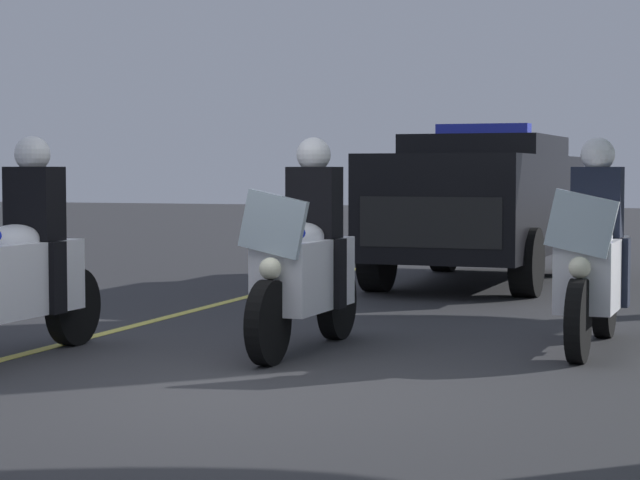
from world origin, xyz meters
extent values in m
plane|color=#333335|center=(0.00, 0.00, 0.00)|extent=(80.00, 80.00, 0.00)
cylinder|color=black|center=(-1.28, -2.07, 0.32)|extent=(0.64, 0.16, 0.64)
cube|color=white|center=(-0.51, -2.09, 0.62)|extent=(1.21, 0.47, 0.56)
ellipsoid|color=white|center=(-0.46, -2.09, 0.92)|extent=(0.57, 0.33, 0.24)
cube|color=black|center=(-0.74, -2.09, 1.18)|extent=(0.29, 0.41, 0.60)
cube|color=black|center=(-0.67, -1.89, 0.62)|extent=(0.18, 0.14, 0.56)
cube|color=black|center=(-0.68, -2.29, 0.62)|extent=(0.18, 0.14, 0.56)
sphere|color=white|center=(-0.72, -2.09, 1.58)|extent=(0.28, 0.28, 0.28)
cylinder|color=black|center=(-0.85, -0.16, 0.32)|extent=(0.64, 0.14, 0.64)
cylinder|color=black|center=(-2.34, -0.12, 0.32)|extent=(0.64, 0.16, 0.64)
cube|color=white|center=(-1.57, -0.14, 0.62)|extent=(1.21, 0.47, 0.56)
ellipsoid|color=white|center=(-1.53, -0.14, 0.92)|extent=(0.57, 0.33, 0.24)
cube|color=silver|center=(-0.95, -0.16, 1.05)|extent=(0.07, 0.56, 0.53)
sphere|color=#F9F4CC|center=(-0.89, -0.16, 0.72)|extent=(0.17, 0.17, 0.17)
sphere|color=red|center=(-1.08, -0.31, 0.98)|extent=(0.09, 0.09, 0.09)
sphere|color=#1933F2|center=(-1.07, 0.01, 0.98)|extent=(0.09, 0.09, 0.09)
cube|color=black|center=(-1.80, -0.13, 1.18)|extent=(0.29, 0.41, 0.60)
cube|color=black|center=(-1.74, 0.06, 0.62)|extent=(0.18, 0.14, 0.56)
cube|color=black|center=(-1.75, -0.34, 0.62)|extent=(0.18, 0.14, 0.56)
sphere|color=white|center=(-1.78, -0.14, 1.58)|extent=(0.28, 0.28, 0.28)
cylinder|color=black|center=(-1.71, 2.01, 0.32)|extent=(0.64, 0.14, 0.64)
cylinder|color=black|center=(-3.21, 2.04, 0.32)|extent=(0.64, 0.16, 0.64)
cube|color=white|center=(-2.44, 2.02, 0.62)|extent=(1.21, 0.47, 0.56)
ellipsoid|color=white|center=(-2.39, 2.02, 0.92)|extent=(0.57, 0.33, 0.24)
cube|color=silver|center=(-1.81, 2.01, 1.05)|extent=(0.07, 0.56, 0.53)
sphere|color=#F9F4CC|center=(-1.75, 2.01, 0.72)|extent=(0.17, 0.17, 0.17)
sphere|color=red|center=(-1.94, 1.85, 0.98)|extent=(0.09, 0.09, 0.09)
sphere|color=#1933F2|center=(-1.94, 2.17, 0.98)|extent=(0.09, 0.09, 0.09)
cube|color=black|center=(-2.67, 2.03, 1.18)|extent=(0.29, 0.41, 0.60)
cube|color=black|center=(-2.61, 2.23, 0.62)|extent=(0.18, 0.14, 0.56)
cube|color=black|center=(-2.62, 1.83, 0.62)|extent=(0.18, 0.14, 0.56)
sphere|color=white|center=(-2.65, 2.03, 1.58)|extent=(0.28, 0.28, 0.28)
cube|color=black|center=(-7.89, -0.02, 1.02)|extent=(4.95, 2.02, 1.24)
cube|color=black|center=(-8.19, -0.01, 1.72)|extent=(2.44, 1.81, 0.36)
cube|color=#2633D8|center=(-7.99, -0.01, 1.98)|extent=(0.31, 1.21, 0.14)
cube|color=black|center=(-5.49, -0.08, 0.88)|extent=(0.16, 1.62, 0.56)
cylinder|color=black|center=(-6.32, 0.84, 0.40)|extent=(0.81, 0.30, 0.80)
cylinder|color=black|center=(-6.37, -0.96, 0.40)|extent=(0.81, 0.30, 0.80)
cylinder|color=black|center=(-9.42, 0.92, 0.40)|extent=(0.81, 0.30, 0.80)
cylinder|color=black|center=(-9.47, -0.88, 0.40)|extent=(0.81, 0.30, 0.80)
camera|label=1|loc=(7.43, 3.14, 1.45)|focal=67.63mm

